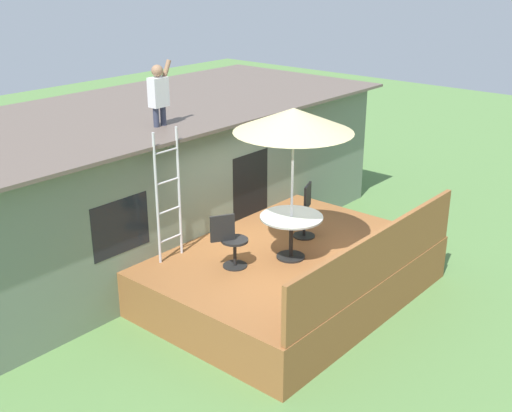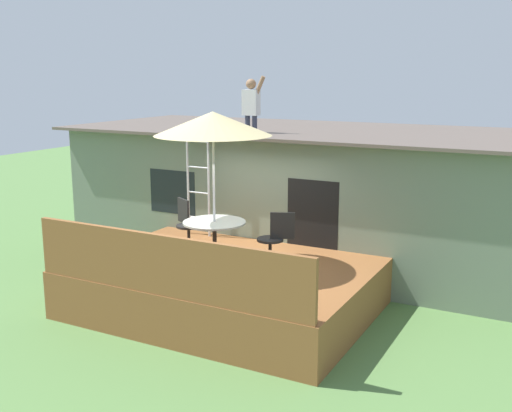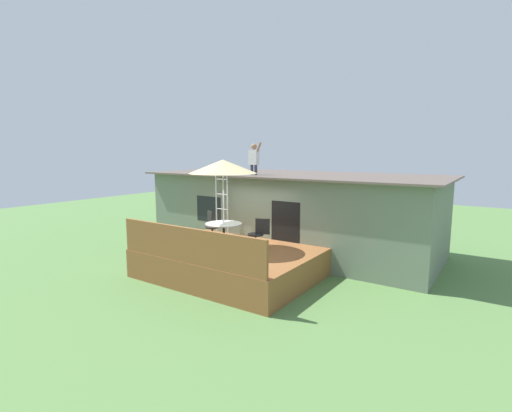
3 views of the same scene
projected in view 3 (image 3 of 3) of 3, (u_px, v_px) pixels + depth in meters
name	position (u px, v px, depth m)	size (l,w,h in m)	color
ground_plane	(232.00, 275.00, 10.88)	(40.00, 40.00, 0.00)	#567F42
house	(292.00, 212.00, 13.63)	(10.50, 4.50, 2.78)	slate
deck	(231.00, 262.00, 10.82)	(4.78, 3.59, 0.80)	brown
deck_railing	(188.00, 246.00, 9.27)	(4.68, 0.08, 0.90)	brown
patio_table	(224.00, 229.00, 10.62)	(1.04, 1.04, 0.74)	black
patio_umbrella	(223.00, 167.00, 10.37)	(1.90, 1.90, 2.54)	silver
step_ladder	(222.00, 202.00, 12.52)	(0.52, 0.04, 2.20)	silver
person_figure	(254.00, 157.00, 12.65)	(0.47, 0.20, 1.11)	#33384C
patio_chair_left	(212.00, 227.00, 11.58)	(0.58, 0.44, 0.92)	black
patio_chair_right	(258.00, 235.00, 10.44)	(0.60, 0.44, 0.92)	black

